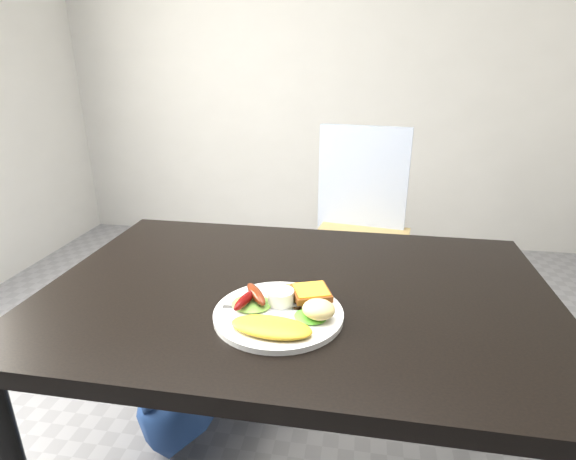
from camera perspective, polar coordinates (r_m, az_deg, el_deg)
name	(u,v)px	position (r m, az deg, el deg)	size (l,w,h in m)	color
room_back_panel	(349,47)	(3.21, 7.73, 22.04)	(4.00, 0.04, 2.70)	silver
dining_table	(297,294)	(1.10, 1.17, -8.12)	(1.20, 0.80, 0.04)	black
dining_chair	(359,243)	(2.15, 9.01, -1.70)	(0.44, 0.44, 0.05)	tan
person	(266,196)	(1.84, -2.76, 4.34)	(0.54, 0.36, 1.49)	navy
plate	(278,314)	(0.97, -1.21, -10.62)	(0.28, 0.28, 0.01)	white
lettuce_left	(252,304)	(0.99, -4.62, -9.31)	(0.09, 0.08, 0.01)	#4D982F
lettuce_right	(310,317)	(0.94, 2.85, -10.93)	(0.07, 0.06, 0.01)	#4B9427
omelette	(271,327)	(0.90, -2.14, -12.21)	(0.16, 0.08, 0.02)	yellow
sausage_a	(245,300)	(0.97, -5.51, -8.84)	(0.02, 0.09, 0.02)	#6F0403
sausage_b	(256,294)	(0.99, -4.08, -8.10)	(0.02, 0.10, 0.02)	maroon
ramekin	(281,297)	(0.98, -0.93, -8.55)	(0.06, 0.06, 0.03)	white
toast_a	(294,293)	(1.02, 0.83, -8.05)	(0.07, 0.07, 0.01)	brown
toast_b	(311,293)	(1.00, 2.95, -7.98)	(0.08, 0.08, 0.01)	brown
potato_salad	(319,309)	(0.93, 3.91, -10.01)	(0.07, 0.06, 0.04)	#F3EDA2
fork	(262,308)	(0.97, -3.38, -9.90)	(0.17, 0.01, 0.00)	#ADAFB7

